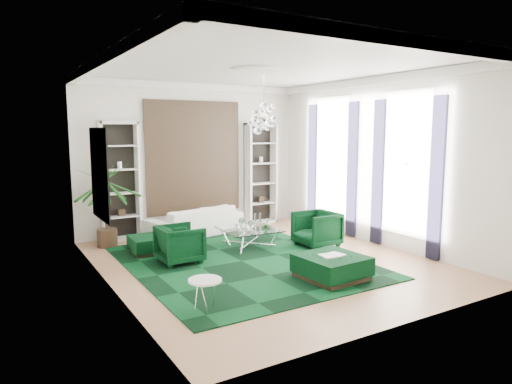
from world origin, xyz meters
TOP-DOWN VIEW (x-y plane):
  - floor at (0.00, 0.00)m, footprint 6.00×7.00m
  - ceiling at (0.00, 0.00)m, footprint 6.00×7.00m
  - wall_back at (0.00, 3.51)m, footprint 6.00×0.02m
  - wall_front at (0.00, -3.51)m, footprint 6.00×0.02m
  - wall_left at (-3.01, 0.00)m, footprint 0.02×7.00m
  - wall_right at (3.01, 0.00)m, footprint 0.02×7.00m
  - crown_molding at (0.00, 0.00)m, footprint 6.00×7.00m
  - ceiling_medallion at (0.00, 0.30)m, footprint 0.90×0.90m
  - tapestry at (0.00, 3.46)m, footprint 2.50×0.06m
  - shelving_left at (-1.95, 3.31)m, footprint 0.90×0.38m
  - shelving_right at (1.95, 3.31)m, footprint 0.90×0.38m
  - painting at (-2.97, 0.60)m, footprint 0.04×1.30m
  - window_near at (2.99, -0.90)m, footprint 0.03×1.10m
  - curtain_near_a at (2.96, -1.68)m, footprint 0.07×0.30m
  - curtain_near_b at (2.96, -0.12)m, footprint 0.07×0.30m
  - window_far at (2.99, 1.50)m, footprint 0.03×1.10m
  - curtain_far_a at (2.96, 0.72)m, footprint 0.07×0.30m
  - curtain_far_b at (2.96, 2.28)m, footprint 0.07×0.30m
  - rug at (-0.41, 0.18)m, footprint 4.20×5.00m
  - sofa at (-0.27, 2.84)m, footprint 2.59×1.46m
  - armchair_left at (-1.47, 0.78)m, footprint 0.84×0.81m
  - armchair_right at (1.64, 0.40)m, footprint 0.88×0.85m
  - coffee_table at (0.33, 1.17)m, footprint 1.28×1.28m
  - ottoman_side at (-1.75, 1.78)m, footprint 0.84×0.84m
  - ottoman_front at (0.44, -1.53)m, footprint 1.11×1.11m
  - book at (0.44, -1.53)m, footprint 0.44×0.29m
  - side_table at (-2.07, -1.71)m, footprint 0.49×0.49m
  - palm at (-2.42, 2.80)m, footprint 1.86×1.86m
  - chandelier at (0.15, 0.28)m, footprint 0.90×0.90m
  - table_plant at (0.63, 0.92)m, footprint 0.12×0.10m

SIDE VIEW (x-z plane):
  - floor at x=0.00m, z-range -0.02..0.00m
  - rug at x=-0.41m, z-range 0.00..0.02m
  - ottoman_side at x=-1.75m, z-range 0.00..0.36m
  - coffee_table at x=0.33m, z-range 0.00..0.41m
  - ottoman_front at x=0.44m, z-range 0.00..0.42m
  - side_table at x=-2.07m, z-range 0.00..0.47m
  - sofa at x=-0.27m, z-range 0.00..0.71m
  - armchair_left at x=-1.47m, z-range 0.00..0.75m
  - armchair_right at x=1.64m, z-range 0.00..0.80m
  - book at x=0.44m, z-range 0.42..0.45m
  - table_plant at x=0.63m, z-range 0.41..0.64m
  - palm at x=-2.42m, z-range 0.00..2.43m
  - shelving_left at x=-1.95m, z-range 0.00..2.80m
  - shelving_right at x=1.95m, z-range 0.00..2.80m
  - curtain_near_a at x=2.96m, z-range 0.02..3.27m
  - curtain_near_b at x=2.96m, z-range 0.02..3.27m
  - curtain_far_a at x=2.96m, z-range 0.02..3.27m
  - curtain_far_b at x=2.96m, z-range 0.02..3.27m
  - painting at x=-2.97m, z-range 1.05..2.65m
  - wall_back at x=0.00m, z-range 0.00..3.80m
  - wall_front at x=0.00m, z-range 0.00..3.80m
  - wall_left at x=-3.01m, z-range 0.00..3.80m
  - wall_right at x=3.01m, z-range 0.00..3.80m
  - tapestry at x=0.00m, z-range 0.50..3.30m
  - window_near at x=2.99m, z-range 0.45..3.35m
  - window_far at x=2.99m, z-range 0.45..3.35m
  - chandelier at x=0.15m, z-range 2.51..3.19m
  - crown_molding at x=0.00m, z-range 3.61..3.79m
  - ceiling_medallion at x=0.00m, z-range 3.75..3.79m
  - ceiling at x=0.00m, z-range 3.80..3.82m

